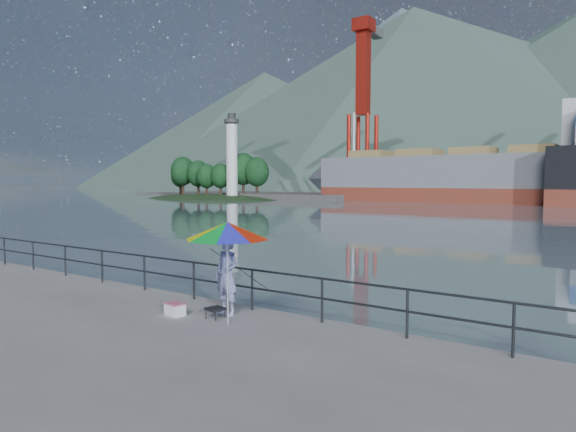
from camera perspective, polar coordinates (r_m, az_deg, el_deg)
The scene contains 8 objects.
guardrail at distance 14.79m, azimuth -13.17°, elevation -6.52°, with size 22.00×0.06×1.03m.
lighthouse_islet at distance 96.12m, azimuth -8.53°, elevation 2.21°, with size 48.00×26.40×19.20m.
fisherman at distance 12.31m, azimuth -6.81°, elevation -6.58°, with size 0.69×0.45×1.88m, color #364696.
beach_umbrella at distance 11.31m, azimuth -6.77°, elevation -1.65°, with size 2.33×2.33×2.28m.
folding_stool at distance 12.17m, azimuth -8.08°, elevation -10.60°, with size 0.46×0.46×0.25m.
cooler_bag at distance 12.60m, azimuth -12.45°, elevation -10.14°, with size 0.47×0.31×0.27m, color silver.
fishing_rod at distance 13.41m, azimuth -5.25°, elevation -9.79°, with size 0.02×0.02×2.22m, color black.
bulk_carrier at distance 83.34m, azimuth 21.63°, elevation 4.37°, with size 50.47×8.74×14.50m.
Camera 1 is at (10.81, -8.03, 3.19)m, focal length 32.00 mm.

